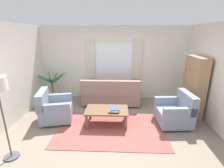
% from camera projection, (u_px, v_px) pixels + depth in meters
% --- Properties ---
extents(ground_plane, '(6.24, 6.24, 0.00)m').
position_uv_depth(ground_plane, '(111.00, 129.00, 4.16)').
color(ground_plane, gray).
extents(wall_back, '(5.32, 0.12, 2.60)m').
position_uv_depth(wall_back, '(114.00, 63.00, 5.93)').
color(wall_back, silver).
rests_on(wall_back, ground_plane).
extents(window_with_curtains, '(1.98, 0.07, 1.40)m').
position_uv_depth(window_with_curtains, '(114.00, 59.00, 5.81)').
color(window_with_curtains, white).
extents(area_rug, '(2.70, 1.69, 0.01)m').
position_uv_depth(area_rug, '(111.00, 129.00, 4.16)').
color(area_rug, '#9E4C47').
rests_on(area_rug, ground_plane).
extents(couch, '(1.90, 0.82, 0.92)m').
position_uv_depth(couch, '(111.00, 94.00, 5.51)').
color(couch, gray).
rests_on(couch, ground_plane).
extents(armchair_left, '(0.98, 1.00, 0.88)m').
position_uv_depth(armchair_left, '(54.00, 109.00, 4.49)').
color(armchair_left, gray).
rests_on(armchair_left, ground_plane).
extents(armchair_right, '(0.88, 0.90, 0.88)m').
position_uv_depth(armchair_right, '(176.00, 112.00, 4.29)').
color(armchair_right, gray).
rests_on(armchair_right, ground_plane).
extents(coffee_table, '(1.10, 0.64, 0.44)m').
position_uv_depth(coffee_table, '(107.00, 111.00, 4.27)').
color(coffee_table, brown).
rests_on(coffee_table, ground_plane).
extents(book_stack_on_table, '(0.27, 0.35, 0.08)m').
position_uv_depth(book_stack_on_table, '(114.00, 109.00, 4.16)').
color(book_stack_on_table, '#2D2D33').
rests_on(book_stack_on_table, coffee_table).
extents(potted_plant, '(1.30, 1.08, 1.14)m').
position_uv_depth(potted_plant, '(52.00, 85.00, 5.76)').
color(potted_plant, '#B7B2A8').
rests_on(potted_plant, ground_plane).
extents(bookshelf, '(0.30, 0.94, 1.72)m').
position_uv_depth(bookshelf, '(193.00, 86.00, 4.72)').
color(bookshelf, '#A87F56').
rests_on(bookshelf, ground_plane).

